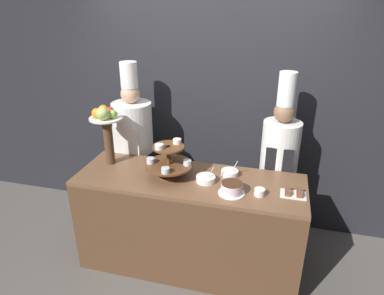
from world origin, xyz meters
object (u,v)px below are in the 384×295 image
(fruit_pedestal, at_px, (106,125))
(cake_round, at_px, (232,188))
(tiered_stand, at_px, (169,160))
(cup_white, at_px, (260,192))
(serving_bowl_near, at_px, (206,179))
(serving_bowl_far, at_px, (230,173))
(chef_center_left, at_px, (279,161))
(chef_left, at_px, (134,143))
(cake_square_tray, at_px, (293,193))

(fruit_pedestal, relative_size, cake_round, 2.68)
(tiered_stand, relative_size, cup_white, 4.84)
(serving_bowl_near, distance_m, serving_bowl_far, 0.24)
(chef_center_left, bearing_deg, chef_left, -180.00)
(fruit_pedestal, distance_m, cup_white, 1.47)
(cup_white, height_order, serving_bowl_far, serving_bowl_far)
(tiered_stand, xyz_separation_m, serving_bowl_near, (0.33, -0.01, -0.13))
(chef_left, bearing_deg, cup_white, -25.32)
(cup_white, xyz_separation_m, chef_center_left, (0.13, 0.64, -0.01))
(cup_white, bearing_deg, tiered_stand, 171.73)
(serving_bowl_near, bearing_deg, serving_bowl_far, 41.66)
(fruit_pedestal, distance_m, chef_left, 0.56)
(fruit_pedestal, bearing_deg, chef_left, 82.35)
(tiered_stand, bearing_deg, chef_center_left, 29.66)
(serving_bowl_near, bearing_deg, cake_round, -28.97)
(tiered_stand, xyz_separation_m, cup_white, (0.79, -0.11, -0.13))
(cup_white, bearing_deg, cake_round, -172.49)
(tiered_stand, height_order, fruit_pedestal, fruit_pedestal)
(tiered_stand, xyz_separation_m, chef_center_left, (0.92, 0.52, -0.14))
(cake_round, distance_m, serving_bowl_far, 0.30)
(cup_white, relative_size, chef_center_left, 0.05)
(cake_square_tray, height_order, serving_bowl_far, serving_bowl_far)
(fruit_pedestal, bearing_deg, cake_round, -11.43)
(tiered_stand, height_order, serving_bowl_far, tiered_stand)
(chef_center_left, bearing_deg, cake_square_tray, -77.10)
(fruit_pedestal, height_order, serving_bowl_far, fruit_pedestal)
(fruit_pedestal, xyz_separation_m, chef_center_left, (1.54, 0.43, -0.37))
(chef_left, bearing_deg, tiered_stand, -43.06)
(tiered_stand, height_order, chef_center_left, chef_center_left)
(cake_round, relative_size, cake_square_tray, 1.07)
(chef_left, distance_m, chef_center_left, 1.48)
(serving_bowl_far, height_order, chef_left, chef_left)
(serving_bowl_far, distance_m, chef_center_left, 0.56)
(cup_white, bearing_deg, serving_bowl_far, 136.57)
(tiered_stand, xyz_separation_m, cake_square_tray, (1.05, -0.04, -0.14))
(cake_round, distance_m, chef_center_left, 0.75)
(cake_square_tray, xyz_separation_m, chef_left, (-1.61, 0.57, 0.02))
(cake_round, height_order, chef_center_left, chef_center_left)
(cup_white, height_order, chef_center_left, chef_center_left)
(tiered_stand, bearing_deg, cup_white, -8.27)
(chef_center_left, bearing_deg, serving_bowl_far, -137.67)
(cake_square_tray, bearing_deg, fruit_pedestal, 175.26)
(cup_white, xyz_separation_m, cake_square_tray, (0.26, 0.07, -0.01))
(cake_round, height_order, chef_left, chef_left)
(cake_round, relative_size, chef_left, 0.12)
(tiered_stand, relative_size, chef_left, 0.23)
(cake_round, relative_size, chef_center_left, 0.12)
(fruit_pedestal, bearing_deg, cup_white, -8.54)
(fruit_pedestal, relative_size, serving_bowl_near, 3.47)
(fruit_pedestal, distance_m, chef_center_left, 1.64)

